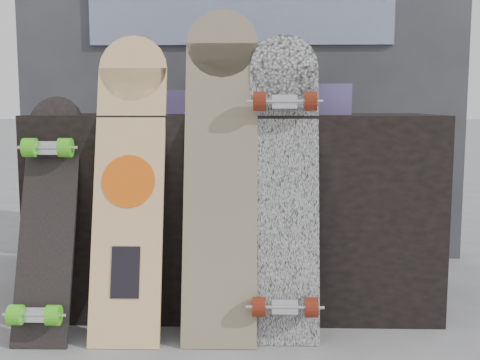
{
  "coord_description": "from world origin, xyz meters",
  "views": [
    {
      "loc": [
        0.09,
        -1.99,
        0.85
      ],
      "look_at": [
        0.02,
        0.2,
        0.56
      ],
      "focal_mm": 45.0,
      "sensor_mm": 36.0,
      "label": 1
    }
  ],
  "objects_px": {
    "vendor_table": "(236,210)",
    "longboard_geisha": "(129,177)",
    "skateboard_dark": "(47,214)",
    "longboard_cascadia": "(284,181)",
    "longboard_celtic": "(221,162)"
  },
  "relations": [
    {
      "from": "longboard_geisha",
      "to": "skateboard_dark",
      "type": "height_order",
      "value": "longboard_geisha"
    },
    {
      "from": "longboard_celtic",
      "to": "longboard_cascadia",
      "type": "relative_size",
      "value": 1.09
    },
    {
      "from": "longboard_geisha",
      "to": "longboard_celtic",
      "type": "relative_size",
      "value": 0.92
    },
    {
      "from": "longboard_cascadia",
      "to": "skateboard_dark",
      "type": "bearing_deg",
      "value": -178.06
    },
    {
      "from": "vendor_table",
      "to": "skateboard_dark",
      "type": "bearing_deg",
      "value": -150.34
    },
    {
      "from": "longboard_geisha",
      "to": "longboard_cascadia",
      "type": "xyz_separation_m",
      "value": [
        0.56,
        -0.0,
        -0.01
      ]
    },
    {
      "from": "vendor_table",
      "to": "skateboard_dark",
      "type": "height_order",
      "value": "skateboard_dark"
    },
    {
      "from": "longboard_cascadia",
      "to": "longboard_celtic",
      "type": "bearing_deg",
      "value": 175.68
    },
    {
      "from": "longboard_celtic",
      "to": "vendor_table",
      "type": "bearing_deg",
      "value": 82.62
    },
    {
      "from": "longboard_celtic",
      "to": "skateboard_dark",
      "type": "bearing_deg",
      "value": -175.78
    },
    {
      "from": "longboard_cascadia",
      "to": "skateboard_dark",
      "type": "height_order",
      "value": "longboard_cascadia"
    },
    {
      "from": "longboard_celtic",
      "to": "skateboard_dark",
      "type": "distance_m",
      "value": 0.65
    },
    {
      "from": "skateboard_dark",
      "to": "vendor_table",
      "type": "bearing_deg",
      "value": 29.66
    },
    {
      "from": "skateboard_dark",
      "to": "longboard_geisha",
      "type": "bearing_deg",
      "value": 5.69
    },
    {
      "from": "vendor_table",
      "to": "longboard_geisha",
      "type": "bearing_deg",
      "value": -136.78
    }
  ]
}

